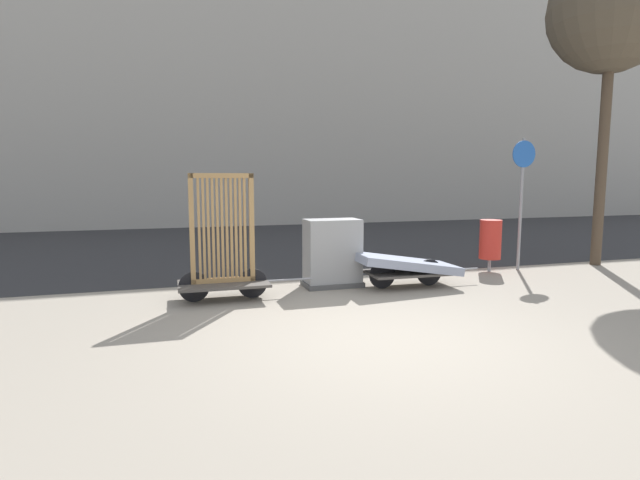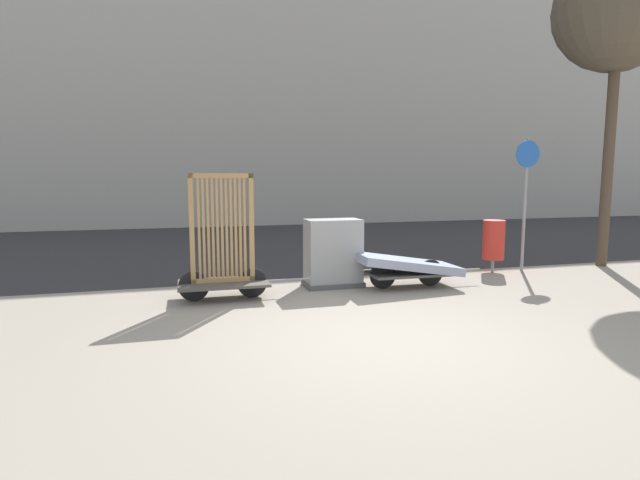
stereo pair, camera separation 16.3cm
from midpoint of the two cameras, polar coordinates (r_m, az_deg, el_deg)
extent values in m
plane|color=gray|center=(5.74, 7.58, -11.24)|extent=(60.00, 60.00, 0.00)
cube|color=#2D2D30|center=(13.94, -6.79, -0.37)|extent=(56.00, 10.30, 0.01)
cube|color=#B2ADA3|center=(21.29, -10.29, 17.78)|extent=(48.00, 4.00, 11.59)
cube|color=#4C4742|center=(7.58, -10.37, -4.88)|extent=(1.33, 0.79, 0.04)
cylinder|color=black|center=(7.63, -7.16, -4.89)|extent=(0.45, 0.04, 0.45)
cylinder|color=black|center=(7.56, -13.61, -5.15)|extent=(0.45, 0.04, 0.45)
cylinder|color=gray|center=(7.73, -2.88, -4.54)|extent=(0.70, 0.04, 0.03)
cube|color=#A87F4C|center=(7.57, -10.38, -4.47)|extent=(0.94, 0.08, 0.07)
cube|color=#A87F4C|center=(7.42, -10.65, 7.24)|extent=(0.94, 0.08, 0.07)
cube|color=#A87F4C|center=(7.43, -13.84, 1.22)|extent=(0.07, 0.07, 1.61)
cube|color=#A87F4C|center=(7.50, -7.22, 1.43)|extent=(0.07, 0.07, 1.61)
cube|color=#A87F4C|center=(7.43, -13.06, 1.25)|extent=(0.04, 0.05, 1.54)
cube|color=#A87F4C|center=(7.44, -12.55, 1.26)|extent=(0.04, 0.05, 1.54)
cube|color=#A87F4C|center=(7.44, -12.04, 1.28)|extent=(0.04, 0.05, 1.54)
cube|color=#A87F4C|center=(7.45, -11.53, 1.29)|extent=(0.04, 0.05, 1.54)
cube|color=#A87F4C|center=(7.45, -11.02, 1.31)|extent=(0.04, 0.05, 1.54)
cube|color=#A87F4C|center=(7.46, -10.51, 1.33)|extent=(0.04, 0.05, 1.54)
cube|color=#A87F4C|center=(7.46, -10.01, 1.34)|extent=(0.04, 0.05, 1.54)
cube|color=#A87F4C|center=(7.47, -9.50, 1.36)|extent=(0.04, 0.05, 1.54)
cube|color=#A87F4C|center=(7.47, -8.99, 1.37)|extent=(0.04, 0.05, 1.54)
cube|color=#A87F4C|center=(7.48, -8.49, 1.39)|extent=(0.04, 0.05, 1.54)
cube|color=#A87F4C|center=(7.49, -7.99, 1.40)|extent=(0.04, 0.05, 1.54)
cube|color=#4C4742|center=(8.41, 10.46, -3.70)|extent=(1.33, 0.80, 0.04)
cylinder|color=black|center=(8.60, 13.04, -3.66)|extent=(0.45, 0.04, 0.45)
cylinder|color=black|center=(8.24, 7.76, -4.01)|extent=(0.45, 0.04, 0.45)
cylinder|color=gray|center=(8.88, 16.36, -3.30)|extent=(0.70, 0.04, 0.03)
cube|color=#8C93A8|center=(8.38, 10.48, -2.68)|extent=(1.74, 0.86, 0.39)
cube|color=#4C4C4C|center=(8.40, 2.05, -5.02)|extent=(0.96, 0.57, 0.08)
cube|color=gray|center=(8.30, 2.06, -1.49)|extent=(0.90, 0.51, 1.12)
cylinder|color=gray|center=(10.19, 19.54, -2.79)|extent=(0.06, 0.06, 0.25)
cylinder|color=red|center=(10.12, 19.66, 0.02)|extent=(0.41, 0.41, 0.75)
cylinder|color=gray|center=(10.47, 22.77, 3.71)|extent=(0.06, 0.06, 2.57)
cylinder|color=blue|center=(10.45, 23.09, 9.05)|extent=(0.51, 0.02, 0.51)
cylinder|color=#4C3D2D|center=(11.77, 30.43, 8.00)|extent=(0.21, 0.21, 4.37)
sphere|color=brown|center=(12.22, 31.35, 21.79)|extent=(2.45, 2.45, 2.45)
camera|label=1|loc=(0.08, -89.40, 0.07)|focal=28.00mm
camera|label=2|loc=(0.08, 90.60, -0.07)|focal=28.00mm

